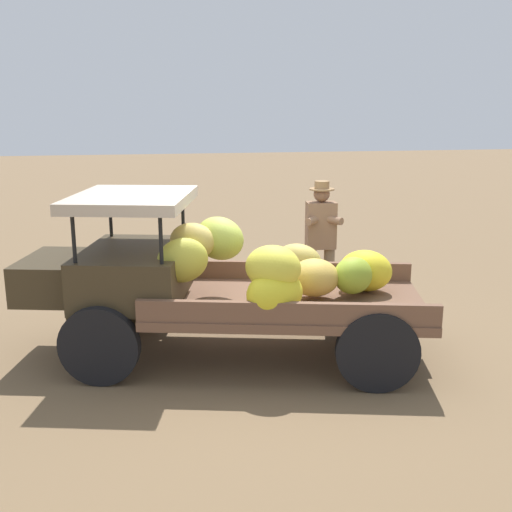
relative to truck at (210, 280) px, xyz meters
The scene contains 3 objects.
ground_plane 0.98m from the truck, behind, with size 60.00×60.00×0.00m, color brown.
truck is the anchor object (origin of this frame).
farmer 2.21m from the truck, 139.78° to the right, with size 0.53×0.47×1.80m.
Camera 1 is at (1.05, 6.54, 2.80)m, focal length 43.12 mm.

